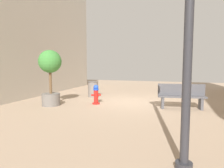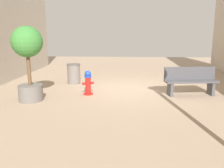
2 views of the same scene
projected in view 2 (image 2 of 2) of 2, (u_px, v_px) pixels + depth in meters
The scene contains 5 objects.
ground_plane at pixel (129, 89), 9.15m from camera, with size 23.40×23.40×0.00m, color tan.
fire_hydrant at pixel (88, 83), 8.22m from camera, with size 0.40×0.38×0.84m.
bench_near at pixel (190, 80), 8.19m from camera, with size 1.82×0.67×0.95m.
planter_tree at pixel (28, 55), 7.27m from camera, with size 0.94×0.94×2.30m.
trash_bin at pixel (74, 74), 9.98m from camera, with size 0.55×0.55×0.82m.
Camera 2 is at (0.14, 8.92, 2.13)m, focal length 38.55 mm.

